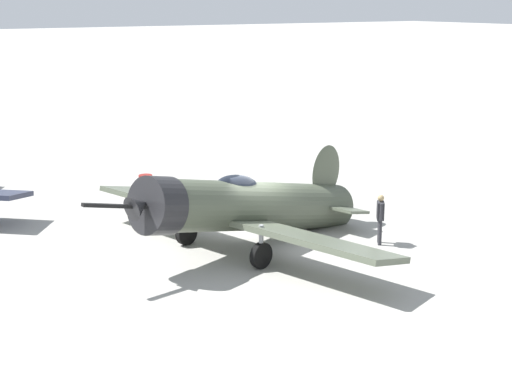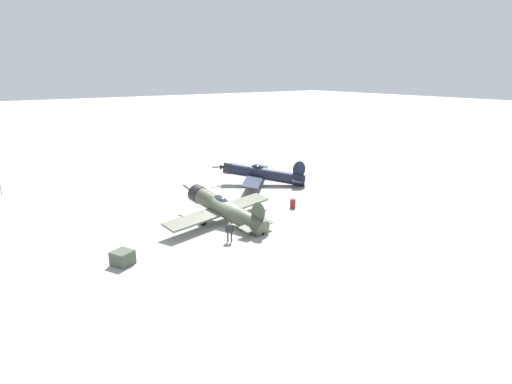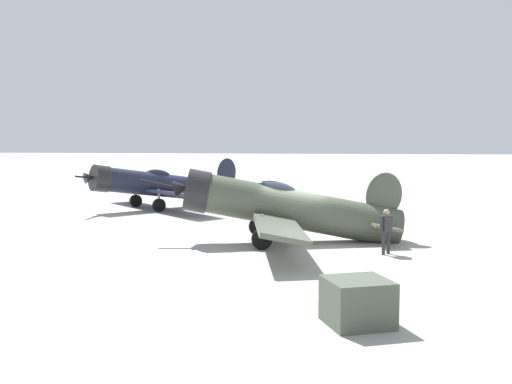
# 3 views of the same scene
# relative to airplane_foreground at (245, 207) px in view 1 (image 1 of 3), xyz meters

# --- Properties ---
(ground_plane) EXTENTS (400.00, 400.00, 0.00)m
(ground_plane) POSITION_rel_airplane_foreground_xyz_m (-0.48, -0.11, -1.40)
(ground_plane) COLOR #A8A59E
(airplane_foreground) EXTENTS (10.74, 12.14, 3.29)m
(airplane_foreground) POSITION_rel_airplane_foreground_xyz_m (0.00, 0.00, 0.00)
(airplane_foreground) COLOR #4C5442
(airplane_foreground) RESTS_ON ground_plane
(ground_crew_mechanic) EXTENTS (0.46, 0.53, 1.67)m
(ground_crew_mechanic) POSITION_rel_airplane_foreground_xyz_m (-3.99, 1.97, -0.39)
(ground_crew_mechanic) COLOR #2D2D33
(ground_crew_mechanic) RESTS_ON ground_plane
(fuel_drum) EXTENTS (0.60, 0.60, 0.92)m
(fuel_drum) POSITION_rel_airplane_foreground_xyz_m (-0.27, -8.04, -0.93)
(fuel_drum) COLOR maroon
(fuel_drum) RESTS_ON ground_plane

